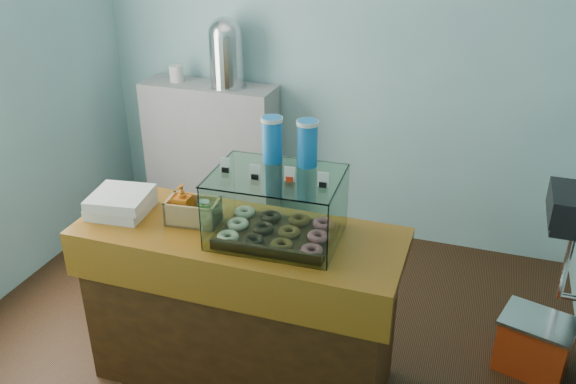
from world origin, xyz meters
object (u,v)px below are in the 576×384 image
(counter, at_px, (241,306))
(coffee_urn, at_px, (226,51))
(red_cooler, at_px, (534,344))
(display_case, at_px, (280,200))

(counter, height_order, coffee_urn, coffee_urn)
(coffee_urn, height_order, red_cooler, coffee_urn)
(counter, height_order, red_cooler, counter)
(counter, xyz_separation_m, red_cooler, (1.47, 0.55, -0.29))
(display_case, xyz_separation_m, red_cooler, (1.28, 0.51, -0.91))
(counter, xyz_separation_m, coffee_urn, (-0.74, 1.57, 0.90))
(display_case, bearing_deg, counter, -171.02)
(counter, height_order, display_case, display_case)
(coffee_urn, distance_m, red_cooler, 2.71)
(counter, bearing_deg, red_cooler, 20.56)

